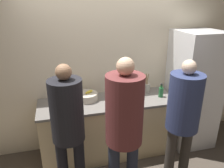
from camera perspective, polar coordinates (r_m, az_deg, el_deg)
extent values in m
plane|color=#4C4238|center=(3.49, 0.70, -20.71)|extent=(14.00, 14.00, 0.00)
cube|color=beige|center=(3.47, -2.42, 3.91)|extent=(5.20, 0.06, 2.60)
cube|color=beige|center=(3.52, -0.99, -11.23)|extent=(2.03, 0.69, 0.88)
cube|color=slate|center=(3.30, -1.04, -4.53)|extent=(2.06, 0.72, 0.03)
cube|color=white|center=(3.82, 20.31, -1.39)|extent=(0.67, 0.71, 1.90)
cylinder|color=#99999E|center=(3.39, 21.18, -2.55)|extent=(0.02, 0.02, 0.66)
cylinder|color=black|center=(2.90, -12.69, -20.68)|extent=(0.13, 0.13, 0.83)
cylinder|color=black|center=(2.91, -8.41, -20.26)|extent=(0.13, 0.13, 0.83)
cylinder|color=black|center=(2.46, -11.74, -6.85)|extent=(0.37, 0.37, 0.72)
sphere|color=#936B4C|center=(2.29, -12.56, 3.08)|extent=(0.17, 0.17, 0.17)
cylinder|color=brown|center=(2.29, 3.26, -6.80)|extent=(0.40, 0.40, 0.76)
sphere|color=#DBAD89|center=(2.11, 3.52, 4.62)|extent=(0.18, 0.18, 0.18)
cylinder|color=#38332D|center=(3.12, 14.95, -17.59)|extent=(0.13, 0.13, 0.82)
cylinder|color=#38332D|center=(3.22, 18.54, -16.65)|extent=(0.13, 0.13, 0.82)
cylinder|color=navy|center=(2.78, 18.42, -4.54)|extent=(0.40, 0.40, 0.71)
sphere|color=beige|center=(2.63, 19.52, 4.20)|extent=(0.17, 0.17, 0.17)
cylinder|color=beige|center=(3.30, -6.67, -3.29)|extent=(0.33, 0.33, 0.11)
ellipsoid|color=yellow|center=(3.28, -6.00, -2.03)|extent=(0.15, 0.12, 0.04)
cylinder|color=#ADA393|center=(3.61, 8.99, -0.97)|extent=(0.12, 0.12, 0.14)
cylinder|color=#99754C|center=(3.57, 8.91, 0.72)|extent=(0.01, 0.06, 0.25)
cylinder|color=#99754C|center=(3.58, 9.22, 0.79)|extent=(0.03, 0.05, 0.26)
cylinder|color=#99754C|center=(3.56, 9.17, 0.68)|extent=(0.05, 0.01, 0.26)
cylinder|color=brown|center=(3.38, -0.75, -2.66)|extent=(0.08, 0.08, 0.10)
cylinder|color=brown|center=(3.36, -0.76, -1.64)|extent=(0.04, 0.04, 0.03)
cylinder|color=black|center=(3.35, -0.76, -1.31)|extent=(0.04, 0.04, 0.01)
cylinder|color=#236033|center=(3.46, 12.66, -2.12)|extent=(0.07, 0.07, 0.15)
cylinder|color=#236033|center=(3.43, 12.79, -0.58)|extent=(0.03, 0.03, 0.05)
cylinder|color=black|center=(3.42, 12.84, -0.07)|extent=(0.04, 0.04, 0.02)
cylinder|color=#335184|center=(3.22, 6.73, -4.16)|extent=(0.09, 0.09, 0.09)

